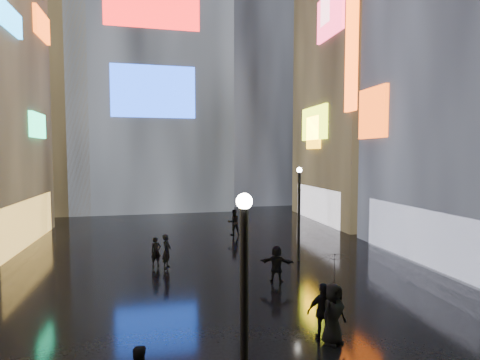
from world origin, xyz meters
name	(u,v)px	position (x,y,z in m)	size (l,w,h in m)	color
ground	(209,258)	(0.00, 20.00, 0.00)	(140.00, 140.00, 0.00)	black
building_right_far	(370,64)	(15.98, 30.00, 13.98)	(10.28, 12.00, 28.00)	black
tower_main	(153,21)	(-3.00, 43.97, 21.01)	(16.00, 14.20, 42.00)	black
tower_flank_right	(250,67)	(9.00, 46.00, 17.00)	(12.00, 12.00, 34.00)	black
tower_flank_left	(45,86)	(-14.00, 42.00, 13.00)	(10.00, 10.00, 26.00)	black
lamp_near	(244,315)	(-1.33, 5.74, 2.94)	(0.30, 0.30, 5.20)	black
lamp_far	(299,208)	(4.81, 18.52, 2.94)	(0.30, 0.30, 5.20)	black
pedestrian_3	(324,311)	(2.27, 9.95, 0.91)	(1.07, 0.44, 1.82)	black
pedestrian_4	(333,314)	(2.45, 9.65, 0.95)	(0.93, 0.61, 1.90)	black
pedestrian_5	(277,264)	(2.50, 15.41, 0.85)	(1.58, 0.50, 1.70)	black
pedestrian_6	(156,252)	(-2.94, 19.20, 0.77)	(0.56, 0.37, 1.54)	black
pedestrian_7	(234,222)	(2.65, 25.89, 0.93)	(0.91, 0.71, 1.87)	black
umbrella_2	(334,268)	(2.45, 9.65, 2.39)	(1.05, 1.07, 0.96)	black
pedestrian_8	(167,251)	(-2.39, 18.79, 0.88)	(0.64, 0.42, 1.75)	black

